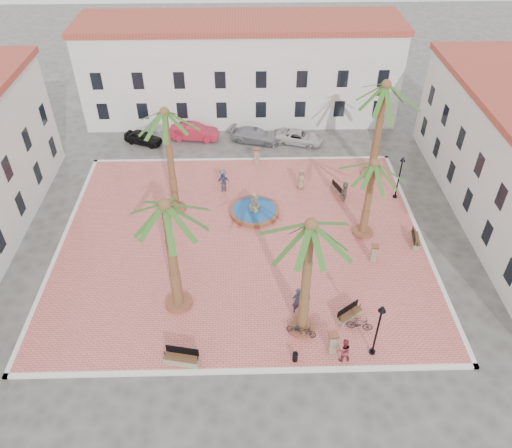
{
  "coord_description": "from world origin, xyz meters",
  "views": [
    {
      "loc": [
        0.33,
        -27.2,
        23.83
      ],
      "look_at": [
        1.0,
        0.0,
        1.6
      ],
      "focal_mm": 35.0,
      "sensor_mm": 36.0,
      "label": 1
    }
  ],
  "objects_px": {
    "bicycle_a": "(301,330)",
    "cyclist_b": "(344,350)",
    "bollard_se": "(332,342)",
    "palm_nw": "(166,123)",
    "bench_s": "(182,359)",
    "pedestrian_fountain_b": "(223,182)",
    "fountain": "(254,210)",
    "bollard_e": "(374,253)",
    "bench_se": "(349,315)",
    "pedestrian_east": "(345,191)",
    "palm_e": "(373,173)",
    "car_white": "(299,137)",
    "palm_sw": "(167,218)",
    "lamppost_e": "(401,170)",
    "pedestrian_fountain_a": "(301,179)",
    "bench_e": "(415,240)",
    "car_black": "(143,137)",
    "car_silver": "(255,135)",
    "bicycle_b": "(360,324)",
    "car_red": "(194,132)",
    "cyclist_a": "(297,300)",
    "palm_s": "(310,238)",
    "palm_ne": "(384,96)",
    "pedestrian_north": "(223,179)",
    "litter_bin": "(295,357)",
    "bollard_n": "(257,156)",
    "bench_ne": "(338,190)"
  },
  "relations": [
    {
      "from": "bollard_e",
      "to": "pedestrian_fountain_b",
      "type": "bearing_deg",
      "value": 140.65
    },
    {
      "from": "bench_se",
      "to": "pedestrian_east",
      "type": "bearing_deg",
      "value": 46.76
    },
    {
      "from": "bicycle_b",
      "to": "pedestrian_fountain_b",
      "type": "relative_size",
      "value": 0.95
    },
    {
      "from": "palm_e",
      "to": "car_white",
      "type": "xyz_separation_m",
      "value": [
        -3.44,
        13.44,
        -4.78
      ]
    },
    {
      "from": "fountain",
      "to": "bollard_e",
      "type": "distance_m",
      "value": 9.75
    },
    {
      "from": "bollard_se",
      "to": "bicycle_a",
      "type": "relative_size",
      "value": 0.84
    },
    {
      "from": "fountain",
      "to": "lamppost_e",
      "type": "height_order",
      "value": "lamppost_e"
    },
    {
      "from": "pedestrian_east",
      "to": "car_white",
      "type": "xyz_separation_m",
      "value": [
        -2.72,
        9.28,
        -0.36
      ]
    },
    {
      "from": "car_black",
      "to": "car_silver",
      "type": "xyz_separation_m",
      "value": [
        10.5,
        0.05,
        0.05
      ]
    },
    {
      "from": "car_red",
      "to": "palm_sw",
      "type": "bearing_deg",
      "value": -172.68
    },
    {
      "from": "bench_s",
      "to": "car_red",
      "type": "height_order",
      "value": "car_red"
    },
    {
      "from": "palm_sw",
      "to": "lamppost_e",
      "type": "distance_m",
      "value": 20.08
    },
    {
      "from": "cyclist_a",
      "to": "bicycle_a",
      "type": "height_order",
      "value": "cyclist_a"
    },
    {
      "from": "bench_s",
      "to": "bollard_n",
      "type": "bearing_deg",
      "value": 88.45
    },
    {
      "from": "bicycle_a",
      "to": "car_silver",
      "type": "relative_size",
      "value": 0.39
    },
    {
      "from": "palm_ne",
      "to": "pedestrian_north",
      "type": "height_order",
      "value": "palm_ne"
    },
    {
      "from": "bollard_e",
      "to": "pedestrian_east",
      "type": "relative_size",
      "value": 0.82
    },
    {
      "from": "bench_se",
      "to": "bench_e",
      "type": "height_order",
      "value": "bench_se"
    },
    {
      "from": "bicycle_a",
      "to": "palm_e",
      "type": "bearing_deg",
      "value": -11.73
    },
    {
      "from": "bollard_se",
      "to": "car_white",
      "type": "bearing_deg",
      "value": 89.22
    },
    {
      "from": "cyclist_a",
      "to": "pedestrian_east",
      "type": "bearing_deg",
      "value": -132.03
    },
    {
      "from": "pedestrian_north",
      "to": "litter_bin",
      "type": "bearing_deg",
      "value": -159.45
    },
    {
      "from": "bench_se",
      "to": "car_silver",
      "type": "xyz_separation_m",
      "value": [
        -5.21,
        21.75,
        0.24
      ]
    },
    {
      "from": "bicycle_a",
      "to": "cyclist_b",
      "type": "relative_size",
      "value": 1.08
    },
    {
      "from": "bicycle_a",
      "to": "pedestrian_fountain_b",
      "type": "bearing_deg",
      "value": 36.98
    },
    {
      "from": "bollard_se",
      "to": "pedestrian_east",
      "type": "bearing_deg",
      "value": 78.17
    },
    {
      "from": "palm_e",
      "to": "car_white",
      "type": "relative_size",
      "value": 1.45
    },
    {
      "from": "palm_sw",
      "to": "bench_ne",
      "type": "relative_size",
      "value": 4.88
    },
    {
      "from": "cyclist_a",
      "to": "pedestrian_fountain_b",
      "type": "distance_m",
      "value": 13.87
    },
    {
      "from": "fountain",
      "to": "pedestrian_north",
      "type": "relative_size",
      "value": 2.12
    },
    {
      "from": "palm_ne",
      "to": "bicycle_b",
      "type": "height_order",
      "value": "palm_ne"
    },
    {
      "from": "litter_bin",
      "to": "fountain",
      "type": "bearing_deg",
      "value": 98.34
    },
    {
      "from": "pedestrian_fountain_a",
      "to": "pedestrian_fountain_b",
      "type": "bearing_deg",
      "value": 170.42
    },
    {
      "from": "palm_nw",
      "to": "bench_s",
      "type": "height_order",
      "value": "palm_nw"
    },
    {
      "from": "palm_nw",
      "to": "car_silver",
      "type": "relative_size",
      "value": 1.9
    },
    {
      "from": "palm_s",
      "to": "palm_ne",
      "type": "xyz_separation_m",
      "value": [
        7.5,
        16.45,
        -0.02
      ]
    },
    {
      "from": "palm_nw",
      "to": "bench_se",
      "type": "distance_m",
      "value": 17.66
    },
    {
      "from": "bollard_se",
      "to": "palm_nw",
      "type": "bearing_deg",
      "value": 126.81
    },
    {
      "from": "bench_se",
      "to": "palm_ne",
      "type": "bearing_deg",
      "value": 38.21
    },
    {
      "from": "bollard_n",
      "to": "cyclist_a",
      "type": "bearing_deg",
      "value": -83.29
    },
    {
      "from": "bench_ne",
      "to": "palm_s",
      "type": "bearing_deg",
      "value": 143.75
    },
    {
      "from": "cyclist_b",
      "to": "pedestrian_fountain_a",
      "type": "relative_size",
      "value": 0.93
    },
    {
      "from": "bench_se",
      "to": "bicycle_a",
      "type": "relative_size",
      "value": 1.0
    },
    {
      "from": "pedestrian_fountain_b",
      "to": "car_silver",
      "type": "xyz_separation_m",
      "value": [
        2.76,
        8.12,
        -0.31
      ]
    },
    {
      "from": "fountain",
      "to": "bollard_n",
      "type": "bearing_deg",
      "value": 86.95
    },
    {
      "from": "bollard_e",
      "to": "pedestrian_fountain_a",
      "type": "bearing_deg",
      "value": 115.35
    },
    {
      "from": "palm_nw",
      "to": "cyclist_a",
      "type": "bearing_deg",
      "value": -51.44
    },
    {
      "from": "pedestrian_fountain_a",
      "to": "fountain",
      "type": "bearing_deg",
      "value": -151.15
    },
    {
      "from": "bollard_se",
      "to": "bollard_e",
      "type": "bearing_deg",
      "value": 62.17
    },
    {
      "from": "bench_s",
      "to": "pedestrian_fountain_b",
      "type": "bearing_deg",
      "value": 94.76
    }
  ]
}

